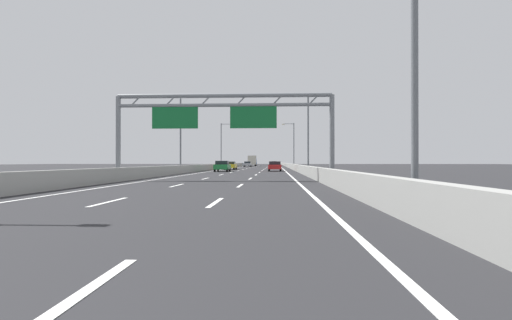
# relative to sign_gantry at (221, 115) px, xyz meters

# --- Properties ---
(ground_plane) EXTENTS (260.00, 260.00, 0.00)m
(ground_plane) POSITION_rel_sign_gantry_xyz_m (0.17, 72.05, -4.81)
(ground_plane) COLOR #262628
(lane_dash_left_1) EXTENTS (0.16, 3.00, 0.01)m
(lane_dash_left_1) POSITION_rel_sign_gantry_xyz_m (-1.63, -15.45, -4.80)
(lane_dash_left_1) COLOR white
(lane_dash_left_1) RESTS_ON ground_plane
(lane_dash_left_2) EXTENTS (0.16, 3.00, 0.01)m
(lane_dash_left_2) POSITION_rel_sign_gantry_xyz_m (-1.63, -6.45, -4.80)
(lane_dash_left_2) COLOR white
(lane_dash_left_2) RESTS_ON ground_plane
(lane_dash_left_3) EXTENTS (0.16, 3.00, 0.01)m
(lane_dash_left_3) POSITION_rel_sign_gantry_xyz_m (-1.63, 2.55, -4.80)
(lane_dash_left_3) COLOR white
(lane_dash_left_3) RESTS_ON ground_plane
(lane_dash_left_4) EXTENTS (0.16, 3.00, 0.01)m
(lane_dash_left_4) POSITION_rel_sign_gantry_xyz_m (-1.63, 11.55, -4.80)
(lane_dash_left_4) COLOR white
(lane_dash_left_4) RESTS_ON ground_plane
(lane_dash_left_5) EXTENTS (0.16, 3.00, 0.01)m
(lane_dash_left_5) POSITION_rel_sign_gantry_xyz_m (-1.63, 20.55, -4.80)
(lane_dash_left_5) COLOR white
(lane_dash_left_5) RESTS_ON ground_plane
(lane_dash_left_6) EXTENTS (0.16, 3.00, 0.01)m
(lane_dash_left_6) POSITION_rel_sign_gantry_xyz_m (-1.63, 29.55, -4.80)
(lane_dash_left_6) COLOR white
(lane_dash_left_6) RESTS_ON ground_plane
(lane_dash_left_7) EXTENTS (0.16, 3.00, 0.01)m
(lane_dash_left_7) POSITION_rel_sign_gantry_xyz_m (-1.63, 38.55, -4.80)
(lane_dash_left_7) COLOR white
(lane_dash_left_7) RESTS_ON ground_plane
(lane_dash_left_8) EXTENTS (0.16, 3.00, 0.01)m
(lane_dash_left_8) POSITION_rel_sign_gantry_xyz_m (-1.63, 47.55, -4.80)
(lane_dash_left_8) COLOR white
(lane_dash_left_8) RESTS_ON ground_plane
(lane_dash_left_9) EXTENTS (0.16, 3.00, 0.01)m
(lane_dash_left_9) POSITION_rel_sign_gantry_xyz_m (-1.63, 56.55, -4.80)
(lane_dash_left_9) COLOR white
(lane_dash_left_9) RESTS_ON ground_plane
(lane_dash_left_10) EXTENTS (0.16, 3.00, 0.01)m
(lane_dash_left_10) POSITION_rel_sign_gantry_xyz_m (-1.63, 65.55, -4.80)
(lane_dash_left_10) COLOR white
(lane_dash_left_10) RESTS_ON ground_plane
(lane_dash_left_11) EXTENTS (0.16, 3.00, 0.01)m
(lane_dash_left_11) POSITION_rel_sign_gantry_xyz_m (-1.63, 74.55, -4.80)
(lane_dash_left_11) COLOR white
(lane_dash_left_11) RESTS_ON ground_plane
(lane_dash_left_12) EXTENTS (0.16, 3.00, 0.01)m
(lane_dash_left_12) POSITION_rel_sign_gantry_xyz_m (-1.63, 83.55, -4.80)
(lane_dash_left_12) COLOR white
(lane_dash_left_12) RESTS_ON ground_plane
(lane_dash_left_13) EXTENTS (0.16, 3.00, 0.01)m
(lane_dash_left_13) POSITION_rel_sign_gantry_xyz_m (-1.63, 92.55, -4.80)
(lane_dash_left_13) COLOR white
(lane_dash_left_13) RESTS_ON ground_plane
(lane_dash_left_14) EXTENTS (0.16, 3.00, 0.01)m
(lane_dash_left_14) POSITION_rel_sign_gantry_xyz_m (-1.63, 101.55, -4.80)
(lane_dash_left_14) COLOR white
(lane_dash_left_14) RESTS_ON ground_plane
(lane_dash_left_15) EXTENTS (0.16, 3.00, 0.01)m
(lane_dash_left_15) POSITION_rel_sign_gantry_xyz_m (-1.63, 110.55, -4.80)
(lane_dash_left_15) COLOR white
(lane_dash_left_15) RESTS_ON ground_plane
(lane_dash_left_16) EXTENTS (0.16, 3.00, 0.01)m
(lane_dash_left_16) POSITION_rel_sign_gantry_xyz_m (-1.63, 119.55, -4.80)
(lane_dash_left_16) COLOR white
(lane_dash_left_16) RESTS_ON ground_plane
(lane_dash_left_17) EXTENTS (0.16, 3.00, 0.01)m
(lane_dash_left_17) POSITION_rel_sign_gantry_xyz_m (-1.63, 128.55, -4.80)
(lane_dash_left_17) COLOR white
(lane_dash_left_17) RESTS_ON ground_plane
(lane_dash_right_0) EXTENTS (0.16, 3.00, 0.01)m
(lane_dash_right_0) POSITION_rel_sign_gantry_xyz_m (1.97, -24.45, -4.80)
(lane_dash_right_0) COLOR white
(lane_dash_right_0) RESTS_ON ground_plane
(lane_dash_right_1) EXTENTS (0.16, 3.00, 0.01)m
(lane_dash_right_1) POSITION_rel_sign_gantry_xyz_m (1.97, -15.45, -4.80)
(lane_dash_right_1) COLOR white
(lane_dash_right_1) RESTS_ON ground_plane
(lane_dash_right_2) EXTENTS (0.16, 3.00, 0.01)m
(lane_dash_right_2) POSITION_rel_sign_gantry_xyz_m (1.97, -6.45, -4.80)
(lane_dash_right_2) COLOR white
(lane_dash_right_2) RESTS_ON ground_plane
(lane_dash_right_3) EXTENTS (0.16, 3.00, 0.01)m
(lane_dash_right_3) POSITION_rel_sign_gantry_xyz_m (1.97, 2.55, -4.80)
(lane_dash_right_3) COLOR white
(lane_dash_right_3) RESTS_ON ground_plane
(lane_dash_right_4) EXTENTS (0.16, 3.00, 0.01)m
(lane_dash_right_4) POSITION_rel_sign_gantry_xyz_m (1.97, 11.55, -4.80)
(lane_dash_right_4) COLOR white
(lane_dash_right_4) RESTS_ON ground_plane
(lane_dash_right_5) EXTENTS (0.16, 3.00, 0.01)m
(lane_dash_right_5) POSITION_rel_sign_gantry_xyz_m (1.97, 20.55, -4.80)
(lane_dash_right_5) COLOR white
(lane_dash_right_5) RESTS_ON ground_plane
(lane_dash_right_6) EXTENTS (0.16, 3.00, 0.01)m
(lane_dash_right_6) POSITION_rel_sign_gantry_xyz_m (1.97, 29.55, -4.80)
(lane_dash_right_6) COLOR white
(lane_dash_right_6) RESTS_ON ground_plane
(lane_dash_right_7) EXTENTS (0.16, 3.00, 0.01)m
(lane_dash_right_7) POSITION_rel_sign_gantry_xyz_m (1.97, 38.55, -4.80)
(lane_dash_right_7) COLOR white
(lane_dash_right_7) RESTS_ON ground_plane
(lane_dash_right_8) EXTENTS (0.16, 3.00, 0.01)m
(lane_dash_right_8) POSITION_rel_sign_gantry_xyz_m (1.97, 47.55, -4.80)
(lane_dash_right_8) COLOR white
(lane_dash_right_8) RESTS_ON ground_plane
(lane_dash_right_9) EXTENTS (0.16, 3.00, 0.01)m
(lane_dash_right_9) POSITION_rel_sign_gantry_xyz_m (1.97, 56.55, -4.80)
(lane_dash_right_9) COLOR white
(lane_dash_right_9) RESTS_ON ground_plane
(lane_dash_right_10) EXTENTS (0.16, 3.00, 0.01)m
(lane_dash_right_10) POSITION_rel_sign_gantry_xyz_m (1.97, 65.55, -4.80)
(lane_dash_right_10) COLOR white
(lane_dash_right_10) RESTS_ON ground_plane
(lane_dash_right_11) EXTENTS (0.16, 3.00, 0.01)m
(lane_dash_right_11) POSITION_rel_sign_gantry_xyz_m (1.97, 74.55, -4.80)
(lane_dash_right_11) COLOR white
(lane_dash_right_11) RESTS_ON ground_plane
(lane_dash_right_12) EXTENTS (0.16, 3.00, 0.01)m
(lane_dash_right_12) POSITION_rel_sign_gantry_xyz_m (1.97, 83.55, -4.80)
(lane_dash_right_12) COLOR white
(lane_dash_right_12) RESTS_ON ground_plane
(lane_dash_right_13) EXTENTS (0.16, 3.00, 0.01)m
(lane_dash_right_13) POSITION_rel_sign_gantry_xyz_m (1.97, 92.55, -4.80)
(lane_dash_right_13) COLOR white
(lane_dash_right_13) RESTS_ON ground_plane
(lane_dash_right_14) EXTENTS (0.16, 3.00, 0.01)m
(lane_dash_right_14) POSITION_rel_sign_gantry_xyz_m (1.97, 101.55, -4.80)
(lane_dash_right_14) COLOR white
(lane_dash_right_14) RESTS_ON ground_plane
(lane_dash_right_15) EXTENTS (0.16, 3.00, 0.01)m
(lane_dash_right_15) POSITION_rel_sign_gantry_xyz_m (1.97, 110.55, -4.80)
(lane_dash_right_15) COLOR white
(lane_dash_right_15) RESTS_ON ground_plane
(lane_dash_right_16) EXTENTS (0.16, 3.00, 0.01)m
(lane_dash_right_16) POSITION_rel_sign_gantry_xyz_m (1.97, 119.55, -4.80)
(lane_dash_right_16) COLOR white
(lane_dash_right_16) RESTS_ON ground_plane
(lane_dash_right_17) EXTENTS (0.16, 3.00, 0.01)m
(lane_dash_right_17) POSITION_rel_sign_gantry_xyz_m (1.97, 128.55, -4.80)
(lane_dash_right_17) COLOR white
(lane_dash_right_17) RESTS_ON ground_plane
(edge_line_left) EXTENTS (0.16, 176.00, 0.01)m
(edge_line_left) POSITION_rel_sign_gantry_xyz_m (-5.08, 60.05, -4.80)
(edge_line_left) COLOR white
(edge_line_left) RESTS_ON ground_plane
(edge_line_right) EXTENTS (0.16, 176.00, 0.01)m
(edge_line_right) POSITION_rel_sign_gantry_xyz_m (5.42, 60.05, -4.80)
(edge_line_right) COLOR white
(edge_line_right) RESTS_ON ground_plane
(barrier_left) EXTENTS (0.45, 220.00, 0.95)m
(barrier_left) POSITION_rel_sign_gantry_xyz_m (-6.73, 82.05, -4.33)
(barrier_left) COLOR #9E9E99
(barrier_left) RESTS_ON ground_plane
(barrier_right) EXTENTS (0.45, 220.00, 0.95)m
(barrier_right) POSITION_rel_sign_gantry_xyz_m (7.07, 82.05, -4.33)
(barrier_right) COLOR #9E9E99
(barrier_right) RESTS_ON ground_plane
(sign_gantry) EXTENTS (16.10, 0.36, 6.36)m
(sign_gantry) POSITION_rel_sign_gantry_xyz_m (0.00, 0.00, 0.00)
(sign_gantry) COLOR gray
(sign_gantry) RESTS_ON ground_plane
(streetlamp_right_near) EXTENTS (2.58, 0.28, 9.50)m
(streetlamp_right_near) POSITION_rel_sign_gantry_xyz_m (7.63, -17.07, 0.59)
(streetlamp_right_near) COLOR slate
(streetlamp_right_near) RESTS_ON ground_plane
(streetlamp_left_mid) EXTENTS (2.58, 0.28, 9.50)m
(streetlamp_left_mid) POSITION_rel_sign_gantry_xyz_m (-7.30, 18.24, 0.59)
(streetlamp_left_mid) COLOR slate
(streetlamp_left_mid) RESTS_ON ground_plane
(streetlamp_right_mid) EXTENTS (2.58, 0.28, 9.50)m
(streetlamp_right_mid) POSITION_rel_sign_gantry_xyz_m (7.63, 18.24, 0.59)
(streetlamp_right_mid) COLOR slate
(streetlamp_right_mid) RESTS_ON ground_plane
(streetlamp_left_far) EXTENTS (2.58, 0.28, 9.50)m
(streetlamp_left_far) POSITION_rel_sign_gantry_xyz_m (-7.30, 53.55, 0.59)
(streetlamp_left_far) COLOR slate
(streetlamp_left_far) RESTS_ON ground_plane
(streetlamp_right_far) EXTENTS (2.58, 0.28, 9.50)m
(streetlamp_right_far) POSITION_rel_sign_gantry_xyz_m (7.63, 53.55, 0.59)
(streetlamp_right_far) COLOR slate
(streetlamp_right_far) RESTS_ON ground_plane
(yellow_car) EXTENTS (1.75, 4.70, 1.39)m
(yellow_car) POSITION_rel_sign_gantry_xyz_m (-3.64, 37.31, -4.09)
(yellow_car) COLOR yellow
(yellow_car) RESTS_ON ground_plane
(green_car) EXTENTS (1.87, 4.15, 1.48)m
(green_car) POSITION_rel_sign_gantry_xyz_m (-3.29, 24.50, -4.05)
(green_car) COLOR #1E7A38
(green_car) RESTS_ON ground_plane
(silver_car) EXTENTS (1.89, 4.64, 1.42)m
(silver_car) POSITION_rel_sign_gantry_xyz_m (-3.52, 76.68, -4.08)
(silver_car) COLOR #A8ADB2
(silver_car) RESTS_ON ground_plane
(red_car) EXTENTS (1.84, 4.66, 1.40)m
(red_car) POSITION_rel_sign_gantry_xyz_m (3.88, 27.30, -4.08)
(red_car) COLOR red
(red_car) RESTS_ON ground_plane
(black_car) EXTENTS (1.79, 4.51, 1.49)m
(black_car) POSITION_rel_sign_gantry_xyz_m (3.64, 82.86, -4.04)
(black_car) COLOR black
(black_car) RESTS_ON ground_plane
(box_truck) EXTENTS (2.34, 8.07, 3.22)m
(box_truck) POSITION_rel_sign_gantry_xyz_m (-3.21, 92.41, -3.08)
(box_truck) COLOR #194799
(box_truck) RESTS_ON ground_plane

